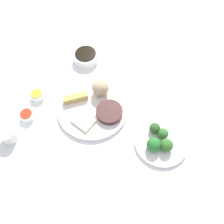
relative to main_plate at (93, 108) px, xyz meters
The scene contains 18 objects.
tabletop 0.03m from the main_plate, 56.40° to the left, with size 2.20×2.20×0.02m, color white.
main_plate is the anchor object (origin of this frame).
rice_scoop 0.08m from the main_plate, 28.34° to the left, with size 0.07×0.07×0.07m, color #D0AA86.
spring_roll 0.08m from the main_plate, 118.34° to the left, with size 0.10×0.02×0.03m, color tan.
crab_rangoon_wonton 0.07m from the main_plate, 151.66° to the right, with size 0.06×0.08×0.01m, color beige.
stir_fry_heap 0.08m from the main_plate, 61.66° to the right, with size 0.10×0.10×0.02m, color #462521.
broccoli_plate 0.29m from the main_plate, 65.48° to the right, with size 0.20×0.20×0.01m, color white.
broccoli_floret_0 0.29m from the main_plate, 61.75° to the right, with size 0.04×0.04×0.04m, color #357232.
broccoli_floret_1 0.28m from the main_plate, 73.39° to the right, with size 0.05×0.05×0.05m, color #27732D.
broccoli_floret_2 0.32m from the main_plate, 68.82° to the right, with size 0.05×0.05×0.05m, color #366D29.
broccoli_floret_3 0.26m from the main_plate, 60.18° to the right, with size 0.04×0.04×0.04m, color #2F5723.
soy_sauce_bowl 0.26m from the main_plate, 62.35° to the left, with size 0.11×0.11×0.04m, color white.
soy_sauce_bowl_liquid 0.26m from the main_plate, 62.35° to the left, with size 0.09×0.09×0.00m, color black.
sauce_ramekin_hot_mustard 0.23m from the main_plate, 130.35° to the left, with size 0.05×0.05×0.03m, color white.
sauce_ramekin_hot_mustard_liquid 0.23m from the main_plate, 130.35° to the left, with size 0.04×0.04×0.00m, color gold.
sauce_ramekin_sweet_and_sour 0.25m from the main_plate, 152.32° to the left, with size 0.05×0.05×0.03m, color white.
sauce_ramekin_sweet_and_sour_liquid 0.25m from the main_plate, 152.32° to the left, with size 0.04×0.04×0.00m, color red.
teacup 0.33m from the main_plate, 166.43° to the left, with size 0.06×0.06×0.05m, color white.
Camera 1 is at (-0.22, -0.42, 0.80)m, focal length 36.24 mm.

